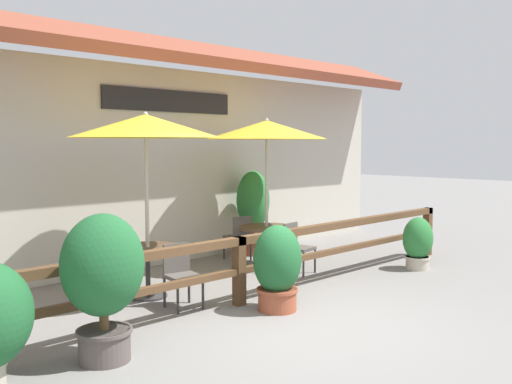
% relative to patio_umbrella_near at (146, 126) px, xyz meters
% --- Properties ---
extents(ground_plane, '(60.00, 60.00, 0.00)m').
position_rel_patio_umbrella_near_xyz_m(ground_plane, '(0.66, -2.28, -2.47)').
color(ground_plane, slate).
extents(building_facade, '(14.28, 1.49, 4.23)m').
position_rel_patio_umbrella_near_xyz_m(building_facade, '(0.66, 1.82, -0.30)').
color(building_facade, '#BCB7A8').
rests_on(building_facade, ground).
extents(patio_railing, '(10.40, 0.14, 0.95)m').
position_rel_patio_umbrella_near_xyz_m(patio_railing, '(0.66, -1.23, -1.77)').
color(patio_railing, brown).
rests_on(patio_railing, ground).
extents(patio_umbrella_near, '(2.16, 2.16, 2.68)m').
position_rel_patio_umbrella_near_xyz_m(patio_umbrella_near, '(0.00, 0.00, 0.00)').
color(patio_umbrella_near, '#B7B2A8').
rests_on(patio_umbrella_near, ground).
extents(dining_table_near, '(1.00, 1.00, 0.73)m').
position_rel_patio_umbrella_near_xyz_m(dining_table_near, '(-0.00, -0.00, -1.88)').
color(dining_table_near, '#4C3826').
rests_on(dining_table_near, ground).
extents(chair_near_streetside, '(0.48, 0.48, 0.86)m').
position_rel_patio_umbrella_near_xyz_m(chair_near_streetside, '(0.03, -0.76, -1.98)').
color(chair_near_streetside, '#514C47').
rests_on(chair_near_streetside, ground).
extents(chair_near_wallside, '(0.51, 0.51, 0.86)m').
position_rel_patio_umbrella_near_xyz_m(chair_near_wallside, '(-0.04, 0.76, -1.98)').
color(chair_near_wallside, '#514C47').
rests_on(chair_near_wallside, ground).
extents(patio_umbrella_middle, '(2.16, 2.16, 2.68)m').
position_rel_patio_umbrella_near_xyz_m(patio_umbrella_middle, '(2.72, 0.26, 0.00)').
color(patio_umbrella_middle, '#B7B2A8').
rests_on(patio_umbrella_middle, ground).
extents(dining_table_middle, '(1.00, 1.00, 0.73)m').
position_rel_patio_umbrella_near_xyz_m(dining_table_middle, '(2.72, 0.26, -1.88)').
color(dining_table_middle, '#4C3826').
rests_on(dining_table_middle, ground).
extents(chair_middle_streetside, '(0.48, 0.48, 0.86)m').
position_rel_patio_umbrella_near_xyz_m(chair_middle_streetside, '(2.71, -0.47, -1.98)').
color(chair_middle_streetside, '#514C47').
rests_on(chair_middle_streetside, ground).
extents(chair_middle_wallside, '(0.51, 0.51, 0.86)m').
position_rel_patio_umbrella_near_xyz_m(chair_middle_wallside, '(2.72, 1.00, -1.98)').
color(chair_middle_wallside, '#514C47').
rests_on(chair_middle_wallside, ground).
extents(potted_plant_broad_leaf, '(0.68, 0.61, 1.15)m').
position_rel_patio_umbrella_near_xyz_m(potted_plant_broad_leaf, '(0.86, -1.77, -1.88)').
color(potted_plant_broad_leaf, '#9E4C33').
rests_on(potted_plant_broad_leaf, ground).
extents(potted_plant_tall_tropical, '(0.57, 0.51, 0.93)m').
position_rel_patio_umbrella_near_xyz_m(potted_plant_tall_tropical, '(4.47, -1.78, -1.99)').
color(potted_plant_tall_tropical, '#B7AD99').
rests_on(potted_plant_tall_tropical, ground).
extents(potted_plant_corner_fern, '(0.86, 0.77, 1.52)m').
position_rel_patio_umbrella_near_xyz_m(potted_plant_corner_fern, '(-1.70, -1.76, -1.58)').
color(potted_plant_corner_fern, '#564C47').
rests_on(potted_plant_corner_fern, ground).
extents(potted_plant_small_flowering, '(0.70, 0.63, 1.69)m').
position_rel_patio_umbrella_near_xyz_m(potted_plant_small_flowering, '(3.35, 1.27, -1.53)').
color(potted_plant_small_flowering, '#9E4C33').
rests_on(potted_plant_small_flowering, ground).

